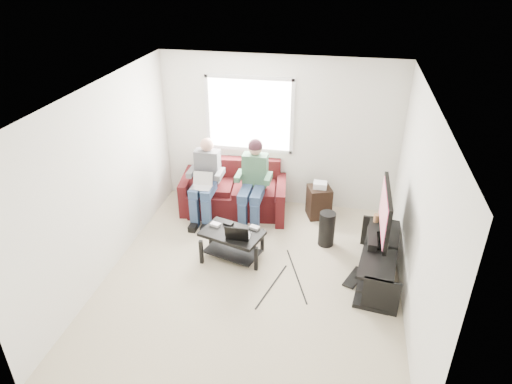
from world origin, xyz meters
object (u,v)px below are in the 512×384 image
coffee_table (232,239)px  tv_stand (378,263)px  sofa (234,193)px  tv (385,213)px  subwoofer (327,229)px  end_table (319,201)px

coffee_table → tv_stand: 2.08m
sofa → tv: tv is taller
sofa → tv_stand: sofa is taller
tv → subwoofer: (-0.75, 0.55, -0.69)m
tv → tv_stand: bearing=-88.5°
sofa → subwoofer: sofa is taller
sofa → end_table: size_ratio=2.96×
tv_stand → tv: (-0.00, 0.10, 0.74)m
coffee_table → tv_stand: tv_stand is taller
tv_stand → end_table: bearing=122.5°
sofa → subwoofer: bearing=-25.0°
coffee_table → subwoofer: subwoofer is taller
tv → sofa: bearing=151.3°
sofa → tv: 2.79m
subwoofer → end_table: 0.84m
sofa → coffee_table: size_ratio=1.93×
sofa → coffee_table: bearing=-77.5°
tv → end_table: 1.79m
coffee_table → tv: bearing=1.6°
sofa → tv_stand: bearing=-30.5°
coffee_table → subwoofer: size_ratio=1.78×
tv_stand → tv: 0.74m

